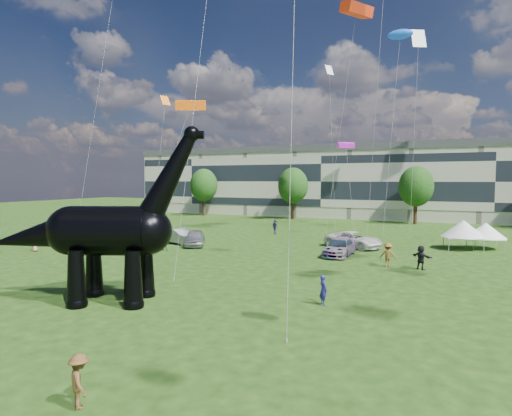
% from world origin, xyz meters
% --- Properties ---
extents(ground, '(220.00, 220.00, 0.00)m').
position_xyz_m(ground, '(0.00, 0.00, 0.00)').
color(ground, '#16330C').
rests_on(ground, ground).
extents(terrace_row, '(78.00, 11.00, 12.00)m').
position_xyz_m(terrace_row, '(-8.00, 62.00, 6.00)').
color(terrace_row, beige).
rests_on(terrace_row, ground).
extents(tree_far_left, '(5.20, 5.20, 9.44)m').
position_xyz_m(tree_far_left, '(-30.00, 53.00, 6.29)').
color(tree_far_left, '#382314').
rests_on(tree_far_left, ground).
extents(tree_mid_left, '(5.20, 5.20, 9.44)m').
position_xyz_m(tree_mid_left, '(-12.00, 53.00, 6.29)').
color(tree_mid_left, '#382314').
rests_on(tree_mid_left, ground).
extents(tree_mid_right, '(5.20, 5.20, 9.44)m').
position_xyz_m(tree_mid_right, '(8.00, 53.00, 6.29)').
color(tree_mid_right, '#382314').
rests_on(tree_mid_right, ground).
extents(dinosaur_sculpture, '(12.04, 6.38, 10.09)m').
position_xyz_m(dinosaur_sculpture, '(-4.52, 1.01, 3.81)').
color(dinosaur_sculpture, black).
rests_on(dinosaur_sculpture, ground).
extents(car_silver, '(4.02, 5.17, 1.64)m').
position_xyz_m(car_silver, '(-10.93, 20.30, 0.82)').
color(car_silver, '#B9BABE').
rests_on(car_silver, ground).
extents(car_grey, '(5.17, 2.96, 1.61)m').
position_xyz_m(car_grey, '(-13.13, 20.73, 0.81)').
color(car_grey, gray).
rests_on(car_grey, ground).
extents(car_white, '(6.40, 4.58, 1.62)m').
position_xyz_m(car_white, '(4.25, 25.83, 0.81)').
color(car_white, white).
rests_on(car_white, ground).
extents(car_dark, '(2.27, 5.28, 1.52)m').
position_xyz_m(car_dark, '(4.07, 20.82, 0.76)').
color(car_dark, '#595960').
rests_on(car_dark, ground).
extents(gazebo_near, '(4.78, 4.78, 2.88)m').
position_xyz_m(gazebo_near, '(14.17, 29.43, 2.02)').
color(gazebo_near, silver).
rests_on(gazebo_near, ground).
extents(gazebo_far, '(4.37, 4.37, 2.60)m').
position_xyz_m(gazebo_far, '(16.19, 30.46, 1.83)').
color(gazebo_far, white).
rests_on(gazebo_far, ground).
extents(gazebo_left, '(4.85, 4.85, 2.78)m').
position_xyz_m(gazebo_left, '(-20.43, 22.89, 1.95)').
color(gazebo_left, white).
rests_on(gazebo_left, ground).
extents(visitors, '(49.74, 41.37, 1.89)m').
position_xyz_m(visitors, '(-1.51, 16.06, 0.90)').
color(visitors, black).
rests_on(visitors, ground).
extents(kites, '(63.68, 54.34, 30.86)m').
position_xyz_m(kites, '(-6.51, 23.76, 23.70)').
color(kites, red).
rests_on(kites, ground).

